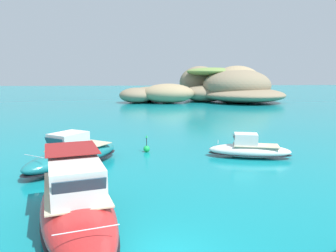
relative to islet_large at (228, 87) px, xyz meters
The scene contains 6 objects.
islet_large is the anchor object (origin of this frame).
islet_small 18.95m from the islet_large, behind, with size 19.75×16.50×4.64m.
motorboat_teal 63.74m from the islet_large, 115.95° to the right, with size 7.19×8.69×2.59m.
motorboat_red 71.94m from the islet_large, 111.09° to the right, with size 5.62×10.66×3.20m.
motorboat_white 57.70m from the islet_large, 104.30° to the right, with size 6.91×3.67×1.96m.
channel_buoy 57.80m from the islet_large, 112.88° to the right, with size 0.56×0.56×1.48m.
Camera 1 is at (-0.81, -10.77, 6.59)m, focal length 34.58 mm.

